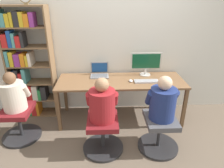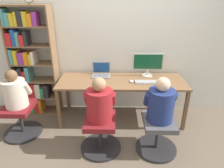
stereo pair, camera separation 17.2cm
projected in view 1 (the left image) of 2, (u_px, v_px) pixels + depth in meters
name	position (u px, v px, depth m)	size (l,w,h in m)	color
ground_plane	(122.00, 130.00, 3.21)	(14.00, 14.00, 0.00)	brown
wall_back	(119.00, 39.00, 3.38)	(10.00, 0.05, 2.60)	silver
desk	(121.00, 84.00, 3.26)	(2.05, 0.70, 0.72)	brown
desktop_monitor	(146.00, 63.00, 3.36)	(0.52, 0.18, 0.39)	beige
laptop	(100.00, 73.00, 3.39)	(0.30, 0.26, 0.23)	gray
keyboard	(146.00, 81.00, 3.17)	(0.38, 0.13, 0.03)	#B2B2B7
computer_mouse_by_keyboard	(131.00, 81.00, 3.18)	(0.06, 0.10, 0.03)	silver
office_chair_left	(159.00, 132.00, 2.74)	(0.57, 0.57, 0.49)	#262628
office_chair_right	(103.00, 134.00, 2.72)	(0.57, 0.57, 0.49)	#262628
person_at_monitor	(163.00, 101.00, 2.55)	(0.41, 0.33, 0.59)	navy
person_at_laptop	(102.00, 103.00, 2.53)	(0.41, 0.34, 0.58)	maroon
bookshelf	(26.00, 68.00, 3.29)	(0.74, 0.30, 1.86)	brown
office_chair_side	(20.00, 123.00, 2.96)	(0.57, 0.57, 0.49)	#262628
person_near_shelf	(13.00, 94.00, 2.77)	(0.39, 0.32, 0.56)	beige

